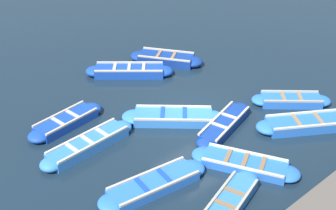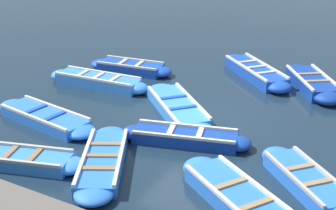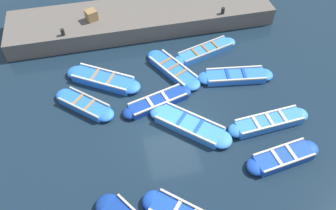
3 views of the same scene
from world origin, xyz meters
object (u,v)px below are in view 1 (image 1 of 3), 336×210
object	(u,v)px
boat_bow_out	(173,117)
boat_mid_row	(66,122)
boat_inner_gap	(224,125)
boat_stern_in	(291,100)
boat_far_corner	(154,185)
boat_near_quay	(307,124)
boat_alongside	(225,209)
boat_outer_right	(129,71)
boat_drifting	(88,145)
boat_end_of_row	(166,59)
boat_outer_left	(245,164)

from	to	relation	value
boat_bow_out	boat_mid_row	bearing A→B (deg)	-126.92
boat_inner_gap	boat_stern_in	world-z (taller)	boat_stern_in
boat_mid_row	boat_far_corner	world-z (taller)	boat_mid_row
boat_near_quay	boat_alongside	distance (m)	5.62
boat_far_corner	boat_mid_row	bearing A→B (deg)	-177.75
boat_stern_in	boat_far_corner	xyz separation A→B (m)	(0.21, -7.41, -0.01)
boat_alongside	boat_mid_row	size ratio (longest dim) A/B	1.16
boat_outer_right	boat_drifting	bearing A→B (deg)	-52.22
boat_end_of_row	boat_near_quay	xyz separation A→B (m)	(7.58, 0.27, -0.02)
boat_end_of_row	boat_mid_row	bearing A→B (deg)	-76.48
boat_end_of_row	boat_inner_gap	size ratio (longest dim) A/B	0.96
boat_far_corner	boat_stern_in	bearing A→B (deg)	91.63
boat_outer_right	boat_end_of_row	bearing A→B (deg)	85.57
boat_end_of_row	boat_drifting	size ratio (longest dim) A/B	0.89
boat_far_corner	boat_outer_left	bearing A→B (deg)	67.53
boat_outer_left	boat_far_corner	world-z (taller)	boat_far_corner
boat_outer_left	boat_inner_gap	bearing A→B (deg)	149.05
boat_far_corner	boat_outer_right	bearing A→B (deg)	147.99
boat_outer_right	boat_stern_in	size ratio (longest dim) A/B	1.22
boat_outer_left	boat_mid_row	size ratio (longest dim) A/B	1.09
boat_outer_left	boat_bow_out	distance (m)	3.63
boat_stern_in	boat_bow_out	xyz separation A→B (m)	(-2.22, -4.38, 0.00)
boat_mid_row	boat_far_corner	bearing A→B (deg)	2.25
boat_inner_gap	boat_alongside	distance (m)	4.39
boat_near_quay	boat_inner_gap	distance (m)	3.07
boat_near_quay	boat_outer_right	distance (m)	8.09
boat_near_quay	boat_alongside	world-z (taller)	boat_near_quay
boat_inner_gap	boat_bow_out	bearing A→B (deg)	-146.57
boat_far_corner	boat_alongside	bearing A→B (deg)	21.91
boat_inner_gap	boat_far_corner	xyz separation A→B (m)	(0.80, -4.10, -0.01)
boat_far_corner	boat_near_quay	bearing A→B (deg)	79.25
boat_bow_out	boat_inner_gap	bearing A→B (deg)	33.43
boat_outer_left	boat_outer_right	distance (m)	7.81
boat_inner_gap	boat_far_corner	world-z (taller)	boat_inner_gap
boat_end_of_row	boat_drifting	world-z (taller)	boat_end_of_row
boat_inner_gap	boat_far_corner	bearing A→B (deg)	-78.93
boat_alongside	boat_far_corner	world-z (taller)	boat_alongside
boat_end_of_row	boat_far_corner	xyz separation A→B (m)	(6.37, -6.14, -0.05)
boat_mid_row	boat_far_corner	xyz separation A→B (m)	(4.84, 0.19, -0.02)
boat_end_of_row	boat_stern_in	distance (m)	6.29
boat_inner_gap	boat_alongside	xyz separation A→B (m)	(2.98, -3.22, -0.01)
boat_stern_in	boat_mid_row	world-z (taller)	boat_mid_row
boat_near_quay	boat_far_corner	size ratio (longest dim) A/B	0.98
boat_drifting	boat_stern_in	world-z (taller)	boat_drifting
boat_outer_right	boat_drifting	world-z (taller)	boat_outer_right
boat_outer_right	boat_near_quay	bearing A→B (deg)	16.76
boat_far_corner	boat_end_of_row	bearing A→B (deg)	136.05
boat_outer_left	boat_alongside	distance (m)	2.25
boat_alongside	boat_stern_in	bearing A→B (deg)	110.10
boat_outer_right	boat_stern_in	world-z (taller)	boat_outer_right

